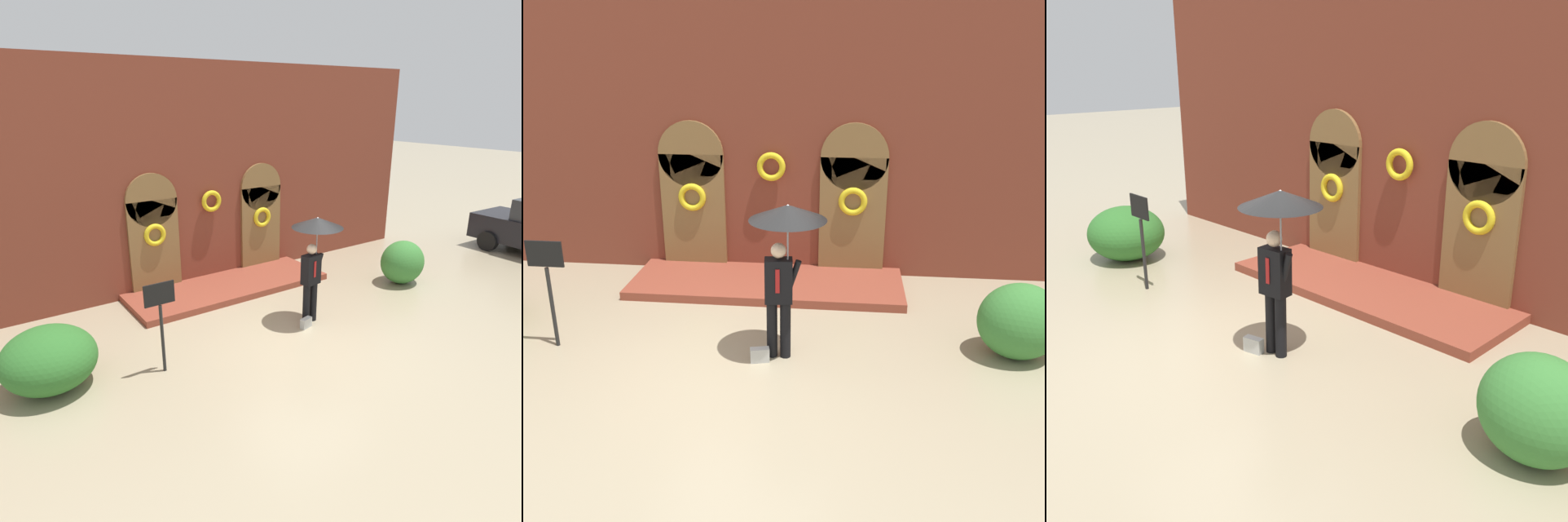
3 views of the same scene
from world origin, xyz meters
TOP-DOWN VIEW (x-y plane):
  - ground_plane at (0.00, 0.00)m, footprint 80.00×80.00m
  - building_facade at (-0.00, 4.15)m, footprint 14.00×2.30m
  - person_with_umbrella at (0.64, 0.46)m, footprint 1.10×1.10m
  - handbag at (0.28, 0.26)m, footprint 0.30×0.18m
  - sign_post at (-2.94, 0.41)m, footprint 0.56×0.06m
  - shrub_right at (4.09, 0.84)m, footprint 1.23×1.06m

SIDE VIEW (x-z plane):
  - ground_plane at x=0.00m, z-range 0.00..0.00m
  - handbag at x=0.28m, z-range 0.00..0.22m
  - shrub_right at x=4.09m, z-range 0.00..1.16m
  - sign_post at x=-2.94m, z-range 0.30..2.02m
  - person_with_umbrella at x=0.64m, z-range 0.73..3.09m
  - building_facade at x=0.00m, z-range -0.12..5.48m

